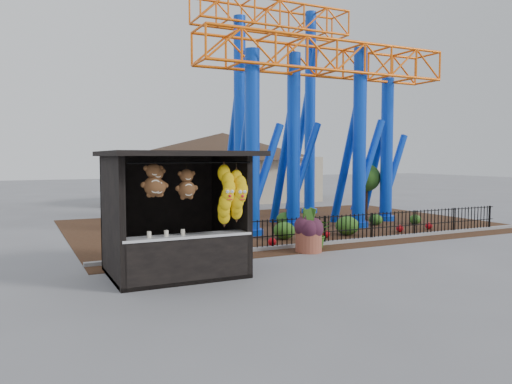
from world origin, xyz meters
name	(u,v)px	position (x,y,z in m)	size (l,w,h in m)	color
ground	(300,271)	(0.00, 0.00, 0.00)	(120.00, 120.00, 0.00)	slate
mulch_bed	(284,225)	(4.00, 8.00, 0.01)	(18.00, 12.00, 0.02)	#331E11
curb	(354,241)	(4.00, 3.00, 0.06)	(18.00, 0.18, 0.12)	gray
prize_booth	(178,216)	(-2.98, 0.91, 1.52)	(3.50, 3.40, 3.12)	black
picket_fence	(374,227)	(4.90, 3.00, 0.50)	(12.20, 0.06, 1.00)	black
roller_coaster	(304,79)	(5.12, 8.23, 6.44)	(11.00, 6.37, 10.82)	blue
terracotta_planter	(309,242)	(1.64, 2.18, 0.33)	(0.83, 0.83, 0.66)	#9C4E38
planter_foliage	(309,221)	(1.64, 2.18, 0.98)	(0.70, 0.70, 0.64)	#361524
potted_plant	(317,234)	(2.30, 2.70, 0.45)	(0.82, 0.71, 0.91)	#235C1B
landscaping	(330,224)	(4.55, 5.29, 0.32)	(8.64, 4.58, 0.71)	#2A5418
pavilion	(223,156)	(6.00, 20.00, 3.07)	(15.00, 15.00, 4.80)	#BFAD8C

